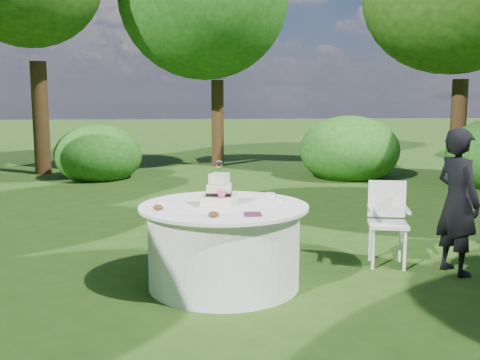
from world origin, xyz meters
The scene contains 9 objects.
ground centered at (0.00, 0.00, 0.00)m, with size 80.00×80.00×0.00m, color #223E11.
napkins centered at (0.22, -0.48, 0.78)m, with size 0.14×0.14×0.02m, color #481F34.
feather_plume centered at (-0.23, -0.40, 0.78)m, with size 0.48×0.07×0.01m, color white.
guest centered at (2.33, 0.19, 0.73)m, with size 0.53×0.35×1.46m, color black.
table centered at (0.00, 0.00, 0.39)m, with size 1.56×1.56×0.77m.
cake centered at (-0.04, -0.03, 0.88)m, with size 0.36×0.36×0.42m.
chair centered at (1.75, 0.56, 0.51)m, with size 0.47×0.47×0.87m.
votives centered at (0.14, 0.19, 0.79)m, with size 1.20×0.40×0.04m.
petal_cups centered at (-0.35, -0.36, 0.79)m, with size 0.56×0.43×0.05m.
Camera 1 is at (-0.28, -5.06, 1.75)m, focal length 42.00 mm.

